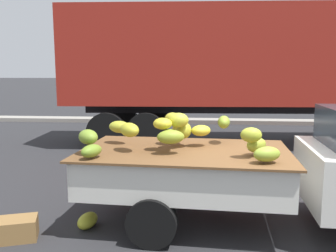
% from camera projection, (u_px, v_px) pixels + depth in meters
% --- Properties ---
extents(ground, '(220.00, 220.00, 0.00)m').
position_uv_depth(ground, '(275.00, 234.00, 4.86)').
color(ground, '#28282B').
extents(curb_strip, '(80.00, 0.80, 0.16)m').
position_uv_depth(curb_strip, '(224.00, 121.00, 15.23)').
color(curb_strip, gray).
rests_on(curb_strip, ground).
extents(pickup_truck, '(5.25, 2.07, 1.70)m').
position_uv_depth(pickup_truck, '(334.00, 168.00, 4.82)').
color(pickup_truck, silver).
rests_on(pickup_truck, ground).
extents(semi_trailer, '(12.10, 3.12, 3.95)m').
position_uv_depth(semi_trailer, '(270.00, 59.00, 10.46)').
color(semi_trailer, maroon).
rests_on(semi_trailer, ground).
extents(fallen_banana_bunch_near_tailgate, '(0.31, 0.44, 0.21)m').
position_uv_depth(fallen_banana_bunch_near_tailgate, '(88.00, 221.00, 5.04)').
color(fallen_banana_bunch_near_tailgate, gold).
rests_on(fallen_banana_bunch_near_tailgate, ground).
extents(produce_crate, '(0.61, 0.51, 0.28)m').
position_uv_depth(produce_crate, '(16.00, 229.00, 4.69)').
color(produce_crate, olive).
rests_on(produce_crate, ground).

